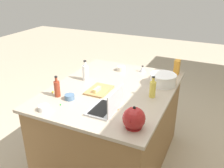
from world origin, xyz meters
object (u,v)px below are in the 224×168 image
bottle_soy (57,88)px  ramekin_medium (70,97)px  kitchen_timer (142,69)px  laptop (107,106)px  mixing_bowl_large (163,79)px  bottle_vinegar (85,72)px  cutting_board (99,90)px  kettle (134,119)px  candy_bag (177,67)px  butter_stick_left (97,90)px  bottle_oil (153,89)px  ramekin_small (121,69)px  ramekin_wide (44,108)px

bottle_soy → ramekin_medium: 0.15m
kitchen_timer → bottle_soy: bearing=-28.9°
laptop → mixing_bowl_large: bearing=158.7°
bottle_vinegar → kitchen_timer: 0.71m
bottle_vinegar → cutting_board: bottle_vinegar is taller
bottle_soy → cutting_board: size_ratio=0.72×
cutting_board → kitchen_timer: 0.73m
ramekin_medium → kettle: bearing=75.6°
cutting_board → kitchen_timer: bearing=162.0°
laptop → candy_bag: bearing=162.4°
bottle_soy → candy_bag: 1.42m
mixing_bowl_large → bottle_vinegar: (0.24, -0.81, 0.03)m
laptop → bottle_soy: (-0.05, -0.56, 0.04)m
laptop → butter_stick_left: size_ratio=2.84×
cutting_board → candy_bag: bearing=142.8°
laptop → bottle_soy: laptop is taller
ramekin_medium → cutting_board: bearing=148.4°
mixing_bowl_large → bottle_oil: (0.32, -0.02, 0.02)m
candy_bag → kitchen_timer: bearing=-74.1°
mixing_bowl_large → cutting_board: (0.42, -0.54, -0.06)m
ramekin_small → ramekin_wide: size_ratio=1.08×
butter_stick_left → kitchen_timer: bearing=163.1°
butter_stick_left → kitchen_timer: size_ratio=1.43×
laptop → bottle_soy: size_ratio=1.48×
ramekin_wide → kettle: bearing=96.4°
bottle_vinegar → bottle_soy: 0.46m
bottle_oil → ramekin_medium: 0.79m
butter_stick_left → ramekin_wide: (0.50, -0.25, -0.01)m
kettle → kitchen_timer: (-1.16, -0.32, -0.04)m
bottle_vinegar → ramekin_medium: size_ratio=2.39×
butter_stick_left → bottle_soy: bearing=-53.9°
cutting_board → candy_bag: (-0.80, 0.61, 0.08)m
kitchen_timer → candy_bag: 0.40m
bottle_vinegar → laptop: bearing=45.5°
kettle → cutting_board: 0.72m
mixing_bowl_large → ramekin_wide: size_ratio=2.90×
laptop → kettle: 0.32m
mixing_bowl_large → cutting_board: bearing=-52.1°
kettle → cutting_board: bearing=-130.4°
ramekin_wide → candy_bag: candy_bag is taller
bottle_soy → ramekin_medium: (0.00, 0.14, -0.06)m
ramekin_small → candy_bag: candy_bag is taller
mixing_bowl_large → butter_stick_left: mixing_bowl_large is taller
ramekin_medium → bottle_soy: bearing=-91.3°
ramekin_small → bottle_vinegar: bearing=-29.4°
cutting_board → ramekin_wide: bearing=-24.6°
ramekin_medium → ramekin_wide: bearing=-16.6°
bottle_soy → butter_stick_left: bearing=126.1°
cutting_board → ramekin_small: (-0.62, -0.02, 0.02)m
ramekin_wide → bottle_vinegar: bearing=-178.6°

